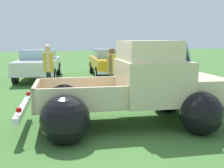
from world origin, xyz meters
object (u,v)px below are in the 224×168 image
Objects in this scene: spectator_0 at (48,67)px; spectator_2 at (177,58)px; show_car_0 at (39,63)px; spectator_1 at (112,69)px; lane_cone_1 at (156,86)px; vintage_pickup_truck at (140,91)px; show_car_1 at (110,61)px.

spectator_0 is 0.98× the size of spectator_2.
spectator_1 reaches higher than show_car_0.
spectator_1 reaches higher than lane_cone_1.
lane_cone_1 is (3.63, -0.89, -0.71)m from spectator_0.
show_car_0 is 5.55m from spectator_1.
spectator_2 is 2.89× the size of lane_cone_1.
vintage_pickup_truck is 7.44m from spectator_2.
lane_cone_1 is at bearing 8.92° from show_car_1.
spectator_0 is at bearing 123.07° from vintage_pickup_truck.
vintage_pickup_truck is at bearing -125.99° from lane_cone_1.
show_car_1 is (2.21, 8.00, 0.03)m from vintage_pickup_truck.
show_car_0 is 2.69× the size of spectator_2.
show_car_1 is 2.86× the size of spectator_1.
vintage_pickup_truck is at bearing 122.50° from spectator_0.
lane_cone_1 is (1.60, -0.25, -0.64)m from spectator_1.
lane_cone_1 is (3.48, -5.46, -0.47)m from show_car_0.
spectator_2 reaches higher than lane_cone_1.
spectator_1 is at bearing 171.73° from spectator_0.
spectator_0 is 3.81m from lane_cone_1.
vintage_pickup_truck reaches higher than spectator_1.
spectator_2 is at bearing -117.68° from spectator_1.
lane_cone_1 is at bearing -157.21° from spectator_1.
spectator_2 is (4.81, 5.67, 0.29)m from vintage_pickup_truck.
spectator_2 is (4.36, 2.60, 0.10)m from spectator_1.
show_car_1 is 5.23m from spectator_1.
spectator_0 is at bearing 12.14° from show_car_0.
spectator_1 is 2.64× the size of lane_cone_1.
vintage_pickup_truck reaches higher than spectator_2.
vintage_pickup_truck is 8.30m from show_car_1.
spectator_0 is (-1.58, 3.72, 0.26)m from vintage_pickup_truck.
spectator_2 is at bearing 58.84° from show_car_1.
show_car_0 is 7.77× the size of lane_cone_1.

